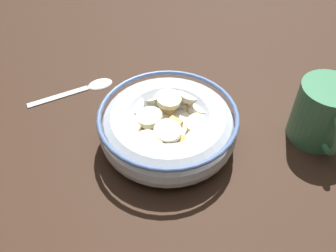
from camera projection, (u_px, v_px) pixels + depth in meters
ground_plane at (168, 146)px, 49.55cm from camera, size 135.18×135.18×2.00cm
cereal_bowl at (168, 126)px, 46.78cm from camera, size 17.94×17.94×5.33cm
spoon at (88, 86)px, 56.44cm from camera, size 8.06×12.67×0.80cm
coffee_mug at (322, 113)px, 46.59cm from camera, size 10.14×7.39×8.40cm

